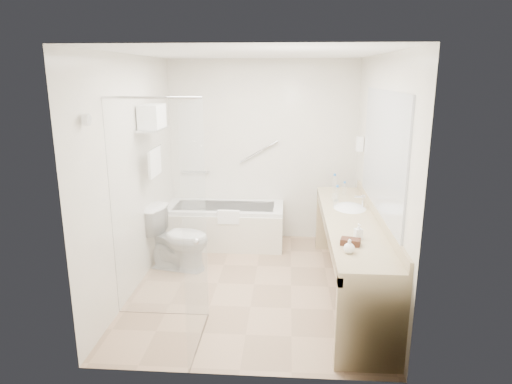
# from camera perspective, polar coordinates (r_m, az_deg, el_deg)

# --- Properties ---
(floor) EXTENTS (3.20, 3.20, 0.00)m
(floor) POSITION_cam_1_polar(r_m,az_deg,el_deg) (5.24, -0.24, -11.47)
(floor) COLOR tan
(floor) RESTS_ON ground
(ceiling) EXTENTS (2.60, 3.20, 0.10)m
(ceiling) POSITION_cam_1_polar(r_m,az_deg,el_deg) (4.71, -0.27, 16.97)
(ceiling) COLOR white
(ceiling) RESTS_ON wall_back
(wall_back) EXTENTS (2.60, 0.10, 2.50)m
(wall_back) POSITION_cam_1_polar(r_m,az_deg,el_deg) (6.39, 0.83, 5.11)
(wall_back) COLOR beige
(wall_back) RESTS_ON ground
(wall_front) EXTENTS (2.60, 0.10, 2.50)m
(wall_front) POSITION_cam_1_polar(r_m,az_deg,el_deg) (3.29, -2.34, -4.13)
(wall_front) COLOR beige
(wall_front) RESTS_ON ground
(wall_left) EXTENTS (0.10, 3.20, 2.50)m
(wall_left) POSITION_cam_1_polar(r_m,az_deg,el_deg) (5.09, -15.02, 2.13)
(wall_left) COLOR beige
(wall_left) RESTS_ON ground
(wall_right) EXTENTS (0.10, 3.20, 2.50)m
(wall_right) POSITION_cam_1_polar(r_m,az_deg,el_deg) (4.91, 15.08, 1.67)
(wall_right) COLOR beige
(wall_right) RESTS_ON ground
(bathtub) EXTENTS (1.60, 0.73, 0.59)m
(bathtub) POSITION_cam_1_polar(r_m,az_deg,el_deg) (6.33, -3.92, -4.12)
(bathtub) COLOR silver
(bathtub) RESTS_ON floor
(grab_bar_short) EXTENTS (0.40, 0.03, 0.03)m
(grab_bar_short) POSITION_cam_1_polar(r_m,az_deg,el_deg) (6.53, -7.56, 2.51)
(grab_bar_short) COLOR silver
(grab_bar_short) RESTS_ON wall_back
(grab_bar_long) EXTENTS (0.53, 0.03, 0.33)m
(grab_bar_long) POSITION_cam_1_polar(r_m,az_deg,el_deg) (6.36, 0.35, 5.06)
(grab_bar_long) COLOR silver
(grab_bar_long) RESTS_ON wall_back
(shower_enclosure) EXTENTS (0.96, 0.91, 2.11)m
(shower_enclosure) POSITION_cam_1_polar(r_m,az_deg,el_deg) (4.09, -10.09, -3.28)
(shower_enclosure) COLOR silver
(shower_enclosure) RESTS_ON floor
(towel_shelf) EXTENTS (0.24, 0.55, 0.81)m
(towel_shelf) POSITION_cam_1_polar(r_m,az_deg,el_deg) (5.30, -12.82, 8.27)
(towel_shelf) COLOR silver
(towel_shelf) RESTS_ON wall_left
(vanity_counter) EXTENTS (0.55, 2.70, 0.95)m
(vanity_counter) POSITION_cam_1_polar(r_m,az_deg,el_deg) (4.89, 11.74, -5.63)
(vanity_counter) COLOR tan
(vanity_counter) RESTS_ON floor
(sink) EXTENTS (0.40, 0.52, 0.14)m
(sink) POSITION_cam_1_polar(r_m,az_deg,el_deg) (5.21, 11.62, -2.26)
(sink) COLOR silver
(sink) RESTS_ON vanity_counter
(faucet) EXTENTS (0.03, 0.03, 0.14)m
(faucet) POSITION_cam_1_polar(r_m,az_deg,el_deg) (5.20, 13.26, -1.12)
(faucet) COLOR silver
(faucet) RESTS_ON vanity_counter
(mirror) EXTENTS (0.02, 2.00, 1.20)m
(mirror) POSITION_cam_1_polar(r_m,az_deg,el_deg) (4.70, 15.53, 4.83)
(mirror) COLOR #ADB2B9
(mirror) RESTS_ON wall_right
(hairdryer_unit) EXTENTS (0.08, 0.10, 0.18)m
(hairdryer_unit) POSITION_cam_1_polar(r_m,az_deg,el_deg) (5.88, 12.84, 5.88)
(hairdryer_unit) COLOR white
(hairdryer_unit) RESTS_ON wall_right
(toilet) EXTENTS (0.85, 0.58, 0.76)m
(toilet) POSITION_cam_1_polar(r_m,az_deg,el_deg) (5.60, -9.73, -5.73)
(toilet) COLOR silver
(toilet) RESTS_ON floor
(amenity_basket) EXTENTS (0.19, 0.15, 0.06)m
(amenity_basket) POSITION_cam_1_polar(r_m,az_deg,el_deg) (4.10, 11.72, -6.10)
(amenity_basket) COLOR #4D2A1B
(amenity_basket) RESTS_ON vanity_counter
(soap_bottle_a) EXTENTS (0.10, 0.16, 0.07)m
(soap_bottle_a) POSITION_cam_1_polar(r_m,az_deg,el_deg) (4.25, 12.65, -5.32)
(soap_bottle_a) COLOR white
(soap_bottle_a) RESTS_ON vanity_counter
(soap_bottle_b) EXTENTS (0.13, 0.15, 0.09)m
(soap_bottle_b) POSITION_cam_1_polar(r_m,az_deg,el_deg) (3.91, 11.57, -6.83)
(soap_bottle_b) COLOR white
(soap_bottle_b) RESTS_ON vanity_counter
(water_bottle_left) EXTENTS (0.05, 0.05, 0.17)m
(water_bottle_left) POSITION_cam_1_polar(r_m,az_deg,el_deg) (5.72, 10.99, 0.41)
(water_bottle_left) COLOR silver
(water_bottle_left) RESTS_ON vanity_counter
(water_bottle_mid) EXTENTS (0.06, 0.06, 0.19)m
(water_bottle_mid) POSITION_cam_1_polar(r_m,az_deg,el_deg) (5.44, 10.11, -0.20)
(water_bottle_mid) COLOR silver
(water_bottle_mid) RESTS_ON vanity_counter
(water_bottle_right) EXTENTS (0.06, 0.06, 0.20)m
(water_bottle_right) POSITION_cam_1_polar(r_m,az_deg,el_deg) (5.99, 9.79, 1.23)
(water_bottle_right) COLOR silver
(water_bottle_right) RESTS_ON vanity_counter
(drinking_glass_near) EXTENTS (0.08, 0.08, 0.08)m
(drinking_glass_near) POSITION_cam_1_polar(r_m,az_deg,el_deg) (5.18, 9.92, -1.49)
(drinking_glass_near) COLOR silver
(drinking_glass_near) RESTS_ON vanity_counter
(drinking_glass_far) EXTENTS (0.08, 0.08, 0.09)m
(drinking_glass_far) POSITION_cam_1_polar(r_m,az_deg,el_deg) (5.43, 9.79, -0.68)
(drinking_glass_far) COLOR silver
(drinking_glass_far) RESTS_ON vanity_counter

